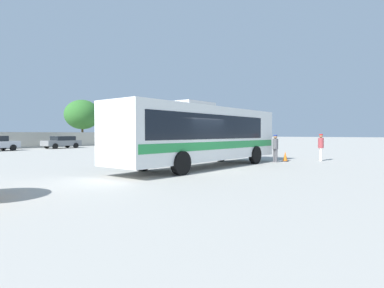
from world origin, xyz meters
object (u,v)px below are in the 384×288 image
(passenger_waiting_on_apron, at_px, (321,146))
(vendor_umbrella_secondary_blue, at_px, (230,134))
(roadside_tree_right, at_px, (82,115))
(traffic_cone_on_apron, at_px, (285,157))
(attendant_by_bus_door, at_px, (275,147))
(parked_car_rightmost_grey, at_px, (62,142))
(coach_bus_white_green, at_px, (201,133))

(passenger_waiting_on_apron, distance_m, vendor_umbrella_secondary_blue, 8.39)
(roadside_tree_right, xyz_separation_m, traffic_cone_on_apron, (-10.30, -34.33, -4.30))
(roadside_tree_right, distance_m, traffic_cone_on_apron, 36.10)
(passenger_waiting_on_apron, distance_m, roadside_tree_right, 37.31)
(attendant_by_bus_door, relative_size, vendor_umbrella_secondary_blue, 0.77)
(attendant_by_bus_door, height_order, traffic_cone_on_apron, attendant_by_bus_door)
(vendor_umbrella_secondary_blue, xyz_separation_m, parked_car_rightmost_grey, (-1.60, 21.81, -0.96))
(coach_bus_white_green, distance_m, traffic_cone_on_apron, 6.75)
(vendor_umbrella_secondary_blue, relative_size, roadside_tree_right, 0.32)
(coach_bus_white_green, distance_m, vendor_umbrella_secondary_blue, 10.96)
(attendant_by_bus_door, xyz_separation_m, vendor_umbrella_secondary_blue, (5.14, 5.83, 0.76))
(passenger_waiting_on_apron, bearing_deg, roadside_tree_right, 76.58)
(roadside_tree_right, bearing_deg, passenger_waiting_on_apron, -103.42)
(attendant_by_bus_door, xyz_separation_m, passenger_waiting_on_apron, (2.58, -2.12, 0.03))
(parked_car_rightmost_grey, height_order, traffic_cone_on_apron, parked_car_rightmost_grey)
(coach_bus_white_green, bearing_deg, passenger_waiting_on_apron, -28.83)
(parked_car_rightmost_grey, distance_m, roadside_tree_right, 10.67)
(attendant_by_bus_door, relative_size, passenger_waiting_on_apron, 0.97)
(parked_car_rightmost_grey, bearing_deg, vendor_umbrella_secondary_blue, -85.80)
(coach_bus_white_green, relative_size, vendor_umbrella_secondary_blue, 5.30)
(parked_car_rightmost_grey, bearing_deg, passenger_waiting_on_apron, -91.84)
(attendant_by_bus_door, relative_size, parked_car_rightmost_grey, 0.39)
(coach_bus_white_green, bearing_deg, attendant_by_bus_door, -22.55)
(vendor_umbrella_secondary_blue, bearing_deg, coach_bus_white_green, -160.43)
(parked_car_rightmost_grey, height_order, roadside_tree_right, roadside_tree_right)
(coach_bus_white_green, bearing_deg, parked_car_rightmost_grey, 71.09)
(roadside_tree_right, bearing_deg, traffic_cone_on_apron, -106.70)
(coach_bus_white_green, height_order, traffic_cone_on_apron, coach_bus_white_green)
(attendant_by_bus_door, bearing_deg, vendor_umbrella_secondary_blue, 48.61)
(attendant_by_bus_door, height_order, parked_car_rightmost_grey, attendant_by_bus_door)
(attendant_by_bus_door, height_order, passenger_waiting_on_apron, passenger_waiting_on_apron)
(coach_bus_white_green, height_order, roadside_tree_right, roadside_tree_right)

